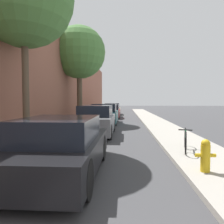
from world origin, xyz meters
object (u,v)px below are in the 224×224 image
object	(u,v)px
parked_car_black	(61,147)
parked_car_grey	(96,121)
parked_car_red	(111,112)
street_tree_far	(79,53)
parked_car_teal	(105,114)
parked_car_champagne	(112,109)
bicycle	(185,140)
fire_hydrant	(205,155)

from	to	relation	value
parked_car_black	parked_car_grey	size ratio (longest dim) A/B	0.95
parked_car_red	street_tree_far	xyz separation A→B (m)	(-2.06, -4.84, 4.71)
parked_car_grey	parked_car_teal	distance (m)	5.20
parked_car_champagne	parked_car_black	bearing A→B (deg)	-89.65
parked_car_teal	bicycle	distance (m)	9.52
parked_car_teal	parked_car_champagne	world-z (taller)	parked_car_teal
parked_car_black	parked_car_red	xyz separation A→B (m)	(0.00, 16.35, -0.00)
parked_car_champagne	parked_car_teal	bearing A→B (deg)	-89.63
parked_car_champagne	parked_car_red	bearing A→B (deg)	-88.50
parked_car_black	parked_car_teal	distance (m)	10.98
parked_car_grey	parked_car_red	world-z (taller)	parked_car_grey
parked_car_black	fire_hydrant	size ratio (longest dim) A/B	5.50
parked_car_champagne	street_tree_far	size ratio (longest dim) A/B	0.61
parked_car_teal	parked_car_champagne	bearing A→B (deg)	90.37
parked_car_red	bicycle	xyz separation A→B (m)	(3.35, -14.25, -0.17)
fire_hydrant	parked_car_champagne	bearing A→B (deg)	98.93
parked_car_black	parked_car_grey	distance (m)	5.79
parked_car_black	bicycle	xyz separation A→B (m)	(3.36, 2.10, -0.17)
parked_car_teal	parked_car_red	xyz separation A→B (m)	(0.07, 5.37, -0.06)
parked_car_black	parked_car_red	bearing A→B (deg)	89.99
fire_hydrant	parked_car_grey	bearing A→B (deg)	119.34
parked_car_black	parked_car_champagne	xyz separation A→B (m)	(-0.13, 21.48, 0.03)
parked_car_grey	parked_car_red	size ratio (longest dim) A/B	0.95
parked_car_grey	bicycle	bearing A→B (deg)	-47.89
parked_car_black	parked_car_red	size ratio (longest dim) A/B	0.91
parked_car_grey	street_tree_far	xyz separation A→B (m)	(-2.07, 5.72, 4.64)
bicycle	parked_car_black	bearing A→B (deg)	-133.56
parked_car_teal	street_tree_far	size ratio (longest dim) A/B	0.59
fire_hydrant	bicycle	bearing A→B (deg)	86.54
street_tree_far	parked_car_teal	bearing A→B (deg)	-14.93
parked_car_teal	parked_car_black	bearing A→B (deg)	-89.67
parked_car_black	parked_car_teal	bearing A→B (deg)	90.33
parked_car_grey	fire_hydrant	distance (m)	6.56
parked_car_grey	street_tree_far	distance (m)	7.66
parked_car_teal	street_tree_far	distance (m)	5.08
fire_hydrant	bicycle	world-z (taller)	fire_hydrant
street_tree_far	bicycle	xyz separation A→B (m)	(5.41, -9.42, -4.87)
parked_car_black	street_tree_far	size ratio (longest dim) A/B	0.55
parked_car_red	fire_hydrant	world-z (taller)	parked_car_red
parked_car_teal	parked_car_red	distance (m)	5.37
parked_car_grey	parked_car_teal	xyz separation A→B (m)	(-0.08, 5.19, -0.00)
parked_car_red	parked_car_champagne	bearing A→B (deg)	91.50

